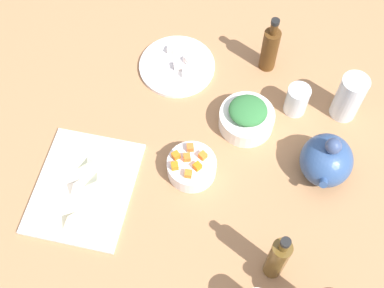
{
  "coord_description": "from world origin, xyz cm",
  "views": [
    {
      "loc": [
        61.97,
        18.1,
        123.7
      ],
      "look_at": [
        0.0,
        0.0,
        8.0
      ],
      "focal_mm": 47.09,
      "sensor_mm": 36.0,
      "label": 1
    }
  ],
  "objects_px": {
    "plate_tofu": "(177,66)",
    "drinking_glass_0": "(297,100)",
    "cutting_board": "(84,187)",
    "drinking_glass_2": "(349,97)",
    "bowl_greens": "(246,119)",
    "bowl_carrots": "(192,167)",
    "teapot": "(326,160)",
    "bottle_2": "(277,258)",
    "bottle_0": "(270,48)"
  },
  "relations": [
    {
      "from": "cutting_board",
      "to": "bottle_2",
      "type": "xyz_separation_m",
      "value": [
        0.07,
        0.52,
        0.08
      ]
    },
    {
      "from": "bottle_2",
      "to": "bottle_0",
      "type": "bearing_deg",
      "value": -166.59
    },
    {
      "from": "drinking_glass_0",
      "to": "teapot",
      "type": "bearing_deg",
      "value": 31.55
    },
    {
      "from": "drinking_glass_2",
      "to": "teapot",
      "type": "bearing_deg",
      "value": -7.71
    },
    {
      "from": "teapot",
      "to": "drinking_glass_2",
      "type": "relative_size",
      "value": 1.09
    },
    {
      "from": "teapot",
      "to": "bottle_0",
      "type": "relative_size",
      "value": 0.84
    },
    {
      "from": "cutting_board",
      "to": "drinking_glass_0",
      "type": "height_order",
      "value": "drinking_glass_0"
    },
    {
      "from": "bowl_greens",
      "to": "bottle_2",
      "type": "bearing_deg",
      "value": 22.23
    },
    {
      "from": "bowl_greens",
      "to": "drinking_glass_2",
      "type": "xyz_separation_m",
      "value": [
        -0.12,
        0.25,
        0.05
      ]
    },
    {
      "from": "cutting_board",
      "to": "bowl_greens",
      "type": "distance_m",
      "value": 0.47
    },
    {
      "from": "bowl_greens",
      "to": "bowl_carrots",
      "type": "bearing_deg",
      "value": -29.74
    },
    {
      "from": "teapot",
      "to": "bottle_2",
      "type": "height_order",
      "value": "bottle_2"
    },
    {
      "from": "cutting_board",
      "to": "bowl_carrots",
      "type": "bearing_deg",
      "value": 116.3
    },
    {
      "from": "bottle_0",
      "to": "bottle_2",
      "type": "height_order",
      "value": "bottle_2"
    },
    {
      "from": "bowl_carrots",
      "to": "drinking_glass_0",
      "type": "xyz_separation_m",
      "value": [
        -0.27,
        0.23,
        0.02
      ]
    },
    {
      "from": "plate_tofu",
      "to": "drinking_glass_0",
      "type": "bearing_deg",
      "value": 82.31
    },
    {
      "from": "bowl_greens",
      "to": "bottle_2",
      "type": "distance_m",
      "value": 0.42
    },
    {
      "from": "teapot",
      "to": "bowl_carrots",
      "type": "bearing_deg",
      "value": -73.34
    },
    {
      "from": "plate_tofu",
      "to": "bottle_0",
      "type": "relative_size",
      "value": 1.16
    },
    {
      "from": "bowl_carrots",
      "to": "drinking_glass_0",
      "type": "height_order",
      "value": "drinking_glass_0"
    },
    {
      "from": "bottle_0",
      "to": "drinking_glass_0",
      "type": "bearing_deg",
      "value": 39.73
    },
    {
      "from": "bottle_0",
      "to": "bottle_2",
      "type": "xyz_separation_m",
      "value": [
        0.6,
        0.14,
        0.01
      ]
    },
    {
      "from": "drinking_glass_2",
      "to": "drinking_glass_0",
      "type": "bearing_deg",
      "value": -78.17
    },
    {
      "from": "plate_tofu",
      "to": "bottle_2",
      "type": "bearing_deg",
      "value": 37.57
    },
    {
      "from": "bowl_carrots",
      "to": "drinking_glass_2",
      "type": "relative_size",
      "value": 0.87
    },
    {
      "from": "cutting_board",
      "to": "bottle_2",
      "type": "height_order",
      "value": "bottle_2"
    },
    {
      "from": "teapot",
      "to": "bottle_0",
      "type": "xyz_separation_m",
      "value": [
        -0.3,
        -0.21,
        0.02
      ]
    },
    {
      "from": "bowl_greens",
      "to": "teapot",
      "type": "relative_size",
      "value": 0.94
    },
    {
      "from": "cutting_board",
      "to": "plate_tofu",
      "type": "bearing_deg",
      "value": 165.51
    },
    {
      "from": "plate_tofu",
      "to": "bowl_greens",
      "type": "bearing_deg",
      "value": 60.35
    },
    {
      "from": "bowl_carrots",
      "to": "bottle_0",
      "type": "bearing_deg",
      "value": 163.86
    },
    {
      "from": "bowl_greens",
      "to": "drinking_glass_2",
      "type": "height_order",
      "value": "drinking_glass_2"
    },
    {
      "from": "plate_tofu",
      "to": "teapot",
      "type": "xyz_separation_m",
      "value": [
        0.22,
        0.47,
        0.05
      ]
    },
    {
      "from": "bowl_carrots",
      "to": "bottle_0",
      "type": "distance_m",
      "value": 0.42
    },
    {
      "from": "bottle_0",
      "to": "drinking_glass_0",
      "type": "height_order",
      "value": "bottle_0"
    },
    {
      "from": "cutting_board",
      "to": "drinking_glass_2",
      "type": "relative_size",
      "value": 2.09
    },
    {
      "from": "bowl_greens",
      "to": "plate_tofu",
      "type": "bearing_deg",
      "value": -119.65
    },
    {
      "from": "plate_tofu",
      "to": "bowl_carrots",
      "type": "relative_size",
      "value": 1.75
    },
    {
      "from": "drinking_glass_0",
      "to": "drinking_glass_2",
      "type": "height_order",
      "value": "drinking_glass_2"
    },
    {
      "from": "bowl_greens",
      "to": "drinking_glass_2",
      "type": "distance_m",
      "value": 0.28
    },
    {
      "from": "bottle_2",
      "to": "drinking_glass_0",
      "type": "xyz_separation_m",
      "value": [
        -0.47,
        -0.03,
        -0.04
      ]
    },
    {
      "from": "bowl_greens",
      "to": "bowl_carrots",
      "type": "distance_m",
      "value": 0.21
    },
    {
      "from": "bowl_greens",
      "to": "bottle_0",
      "type": "relative_size",
      "value": 0.78
    },
    {
      "from": "cutting_board",
      "to": "drinking_glass_2",
      "type": "xyz_separation_m",
      "value": [
        -0.43,
        0.61,
        0.07
      ]
    },
    {
      "from": "bowl_carrots",
      "to": "bottle_0",
      "type": "xyz_separation_m",
      "value": [
        -0.4,
        0.12,
        0.05
      ]
    },
    {
      "from": "bottle_0",
      "to": "bowl_carrots",
      "type": "bearing_deg",
      "value": -16.14
    },
    {
      "from": "bowl_carrots",
      "to": "bowl_greens",
      "type": "bearing_deg",
      "value": 150.26
    },
    {
      "from": "bowl_carrots",
      "to": "drinking_glass_2",
      "type": "distance_m",
      "value": 0.47
    },
    {
      "from": "drinking_glass_0",
      "to": "bottle_0",
      "type": "bearing_deg",
      "value": -140.27
    },
    {
      "from": "plate_tofu",
      "to": "drinking_glass_0",
      "type": "xyz_separation_m",
      "value": [
        0.05,
        0.36,
        0.04
      ]
    }
  ]
}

